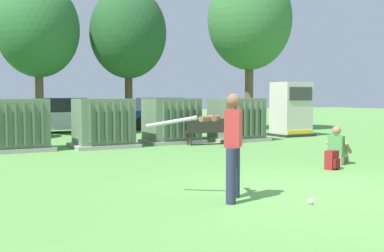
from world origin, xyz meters
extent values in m
plane|color=#5B9947|center=(0.00, 0.00, 0.00)|extent=(96.00, 96.00, 0.00)
cube|color=#9E9B93|center=(-3.84, 9.20, 0.06)|extent=(2.10, 1.70, 0.12)
cube|color=#607A5B|center=(-3.84, 9.20, 0.87)|extent=(1.80, 1.40, 1.50)
cube|color=#52684E|center=(-4.22, 8.44, 0.87)|extent=(0.06, 0.12, 1.27)
cube|color=#52684E|center=(-3.97, 8.44, 0.87)|extent=(0.06, 0.12, 1.27)
cube|color=#52684E|center=(-3.71, 8.44, 0.87)|extent=(0.06, 0.12, 1.27)
cube|color=#52684E|center=(-3.46, 8.44, 0.87)|extent=(0.06, 0.12, 1.27)
cube|color=#52684E|center=(-3.20, 8.44, 0.87)|extent=(0.06, 0.12, 1.27)
cube|color=#9E9B93|center=(-1.15, 8.94, 0.06)|extent=(2.10, 1.70, 0.12)
cube|color=#607A5B|center=(-1.15, 8.94, 0.87)|extent=(1.80, 1.40, 1.50)
cube|color=#52684E|center=(-1.79, 8.18, 0.87)|extent=(0.06, 0.12, 1.27)
cube|color=#52684E|center=(-1.53, 8.18, 0.87)|extent=(0.06, 0.12, 1.27)
cube|color=#52684E|center=(-1.28, 8.18, 0.87)|extent=(0.06, 0.12, 1.27)
cube|color=#52684E|center=(-1.02, 8.18, 0.87)|extent=(0.06, 0.12, 1.27)
cube|color=#52684E|center=(-0.77, 8.18, 0.87)|extent=(0.06, 0.12, 1.27)
cube|color=#52684E|center=(-0.51, 8.18, 0.87)|extent=(0.06, 0.12, 1.27)
cube|color=#9E9B93|center=(1.48, 9.20, 0.06)|extent=(2.10, 1.70, 0.12)
cube|color=#607A5B|center=(1.48, 9.20, 0.87)|extent=(1.80, 1.40, 1.50)
cube|color=#52684E|center=(0.84, 8.44, 0.87)|extent=(0.06, 0.12, 1.27)
cube|color=#52684E|center=(1.10, 8.44, 0.87)|extent=(0.06, 0.12, 1.27)
cube|color=#52684E|center=(1.35, 8.44, 0.87)|extent=(0.06, 0.12, 1.27)
cube|color=#52684E|center=(1.61, 8.44, 0.87)|extent=(0.06, 0.12, 1.27)
cube|color=#52684E|center=(1.86, 8.44, 0.87)|extent=(0.06, 0.12, 1.27)
cube|color=#52684E|center=(2.12, 8.44, 0.87)|extent=(0.06, 0.12, 1.27)
cube|color=#9E9B93|center=(4.04, 8.80, 0.06)|extent=(2.10, 1.70, 0.12)
cube|color=#607A5B|center=(4.04, 8.80, 0.87)|extent=(1.80, 1.40, 1.50)
cube|color=#52684E|center=(3.41, 8.04, 0.87)|extent=(0.06, 0.12, 1.27)
cube|color=#52684E|center=(3.66, 8.04, 0.87)|extent=(0.06, 0.12, 1.27)
cube|color=#52684E|center=(3.92, 8.04, 0.87)|extent=(0.06, 0.12, 1.27)
cube|color=#52684E|center=(4.17, 8.04, 0.87)|extent=(0.06, 0.12, 1.27)
cube|color=#52684E|center=(4.43, 8.04, 0.87)|extent=(0.06, 0.12, 1.27)
cube|color=#52684E|center=(4.68, 8.04, 0.87)|extent=(0.06, 0.12, 1.27)
cube|color=#262626|center=(7.28, 9.50, 0.05)|extent=(1.60, 1.40, 0.10)
cube|color=beige|center=(7.28, 9.50, 1.20)|extent=(1.40, 1.20, 2.20)
cube|color=#383838|center=(7.28, 8.88, 1.81)|extent=(1.19, 0.04, 0.55)
cube|color=yellow|center=(7.28, 8.88, 0.20)|extent=(1.33, 0.04, 0.16)
cube|color=#2D2823|center=(2.40, 8.00, 0.45)|extent=(1.83, 0.57, 0.05)
cube|color=#2D2823|center=(2.38, 7.82, 0.70)|extent=(1.80, 0.21, 0.44)
cylinder|color=#2D2823|center=(1.65, 8.21, 0.21)|extent=(0.06, 0.06, 0.42)
cylinder|color=#2D2823|center=(3.17, 8.07, 0.21)|extent=(0.06, 0.06, 0.42)
cylinder|color=#2D2823|center=(1.62, 7.93, 0.21)|extent=(0.06, 0.06, 0.42)
cylinder|color=#2D2823|center=(3.14, 7.79, 0.21)|extent=(0.06, 0.06, 0.42)
cylinder|color=#282D4C|center=(-1.77, 0.03, 0.44)|extent=(0.16, 0.16, 0.88)
cylinder|color=#282D4C|center=(-1.46, 0.39, 0.44)|extent=(0.16, 0.16, 0.88)
cube|color=red|center=(-1.61, 0.21, 1.18)|extent=(0.44, 0.46, 0.60)
sphere|color=brown|center=(-1.61, 0.21, 1.62)|extent=(0.23, 0.23, 0.23)
cylinder|color=brown|center=(-1.96, 0.39, 1.34)|extent=(0.51, 0.35, 0.09)
cylinder|color=brown|center=(-1.84, 0.52, 1.34)|extent=(0.28, 0.54, 0.09)
cylinder|color=#B2B2B7|center=(-2.41, 0.90, 1.27)|extent=(0.68, 0.60, 0.21)
sphere|color=#B2B2B7|center=(-2.09, 0.62, 1.34)|extent=(0.08, 0.08, 0.08)
sphere|color=white|center=(-0.67, -0.57, 0.04)|extent=(0.09, 0.09, 0.09)
cube|color=tan|center=(2.82, 2.39, 0.10)|extent=(0.37, 0.41, 0.20)
cube|color=#4C8C4C|center=(2.82, 2.39, 0.46)|extent=(0.36, 0.42, 0.52)
sphere|color=#9E7051|center=(2.82, 2.39, 0.85)|extent=(0.22, 0.22, 0.22)
cylinder|color=tan|center=(2.97, 2.57, 0.22)|extent=(0.46, 0.32, 0.13)
cylinder|color=tan|center=(3.18, 2.67, 0.23)|extent=(0.32, 0.24, 0.46)
cylinder|color=tan|center=(3.06, 2.40, 0.22)|extent=(0.46, 0.32, 0.13)
cylinder|color=tan|center=(3.26, 2.49, 0.23)|extent=(0.32, 0.24, 0.46)
cylinder|color=#9E7051|center=(2.91, 2.69, 0.42)|extent=(0.41, 0.25, 0.32)
cylinder|color=#9E7051|center=(3.11, 2.28, 0.42)|extent=(0.41, 0.25, 0.32)
cube|color=maroon|center=(2.16, 1.87, 0.22)|extent=(0.36, 0.28, 0.44)
cube|color=maroon|center=(2.20, 1.74, 0.15)|extent=(0.23, 0.12, 0.22)
cylinder|color=brown|center=(-2.28, 14.48, 1.41)|extent=(0.35, 0.35, 2.81)
ellipsoid|color=#2D6633|center=(-2.28, 14.48, 4.56)|extent=(3.46, 3.46, 4.11)
cylinder|color=#4C3828|center=(1.60, 14.08, 1.41)|extent=(0.35, 0.35, 2.83)
ellipsoid|color=#235128|center=(1.60, 14.08, 4.58)|extent=(3.48, 3.48, 4.13)
cylinder|color=brown|center=(7.56, 13.06, 1.69)|extent=(0.42, 0.42, 3.38)
ellipsoid|color=#387038|center=(7.56, 13.06, 5.48)|extent=(4.16, 4.16, 4.94)
cube|color=silver|center=(-1.27, 15.97, 0.58)|extent=(4.32, 2.01, 0.80)
cube|color=#262B33|center=(-1.12, 15.98, 1.30)|extent=(2.21, 1.71, 0.64)
cylinder|color=black|center=(-2.51, 15.02, 0.32)|extent=(0.65, 0.27, 0.64)
cylinder|color=black|center=(-2.63, 16.72, 0.32)|extent=(0.65, 0.27, 0.64)
cylinder|color=black|center=(0.09, 15.22, 0.32)|extent=(0.65, 0.27, 0.64)
cylinder|color=black|center=(-0.04, 16.92, 0.32)|extent=(0.65, 0.27, 0.64)
cube|color=navy|center=(4.01, 16.37, 0.58)|extent=(4.24, 1.80, 0.80)
cube|color=#262B33|center=(4.16, 16.38, 1.30)|extent=(2.14, 1.61, 0.64)
cylinder|color=black|center=(2.73, 15.49, 0.32)|extent=(0.65, 0.24, 0.64)
cylinder|color=black|center=(2.69, 17.19, 0.32)|extent=(0.65, 0.24, 0.64)
cylinder|color=black|center=(5.33, 15.56, 0.32)|extent=(0.65, 0.24, 0.64)
cylinder|color=black|center=(5.29, 17.26, 0.32)|extent=(0.65, 0.24, 0.64)
camera|label=1|loc=(-5.63, -6.04, 1.69)|focal=43.11mm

